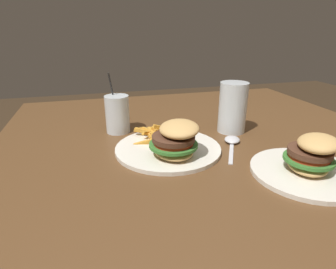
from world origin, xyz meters
name	(u,v)px	position (x,y,z in m)	size (l,w,h in m)	color
dining_table	(212,190)	(0.00, 0.00, 0.61)	(1.28, 1.15, 0.73)	brown
meal_plate_near	(171,143)	(-0.01, -0.12, 0.76)	(0.27, 0.27, 0.10)	silver
beer_glass	(233,108)	(-0.12, 0.10, 0.81)	(0.08, 0.08, 0.15)	silver
juice_glass	(118,116)	(-0.20, -0.23, 0.78)	(0.07, 0.07, 0.18)	silver
spoon	(232,141)	(-0.03, 0.06, 0.74)	(0.16, 0.10, 0.01)	silver
meal_plate_far	(309,162)	(0.17, 0.14, 0.76)	(0.24, 0.24, 0.09)	silver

